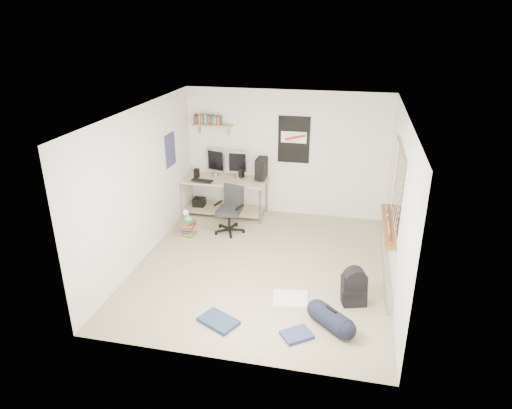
% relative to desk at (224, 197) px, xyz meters
% --- Properties ---
extents(floor, '(4.00, 4.50, 0.01)m').
position_rel_desk_xyz_m(floor, '(1.19, -1.90, -0.37)').
color(floor, gray).
rests_on(floor, ground).
extents(ceiling, '(4.00, 4.50, 0.01)m').
position_rel_desk_xyz_m(ceiling, '(1.19, -1.90, 2.14)').
color(ceiling, white).
rests_on(ceiling, ground).
extents(back_wall, '(4.00, 0.01, 2.50)m').
position_rel_desk_xyz_m(back_wall, '(1.19, 0.36, 0.89)').
color(back_wall, silver).
rests_on(back_wall, ground).
extents(left_wall, '(0.01, 4.50, 2.50)m').
position_rel_desk_xyz_m(left_wall, '(-0.81, -1.90, 0.89)').
color(left_wall, silver).
rests_on(left_wall, ground).
extents(right_wall, '(0.01, 4.50, 2.50)m').
position_rel_desk_xyz_m(right_wall, '(3.20, -1.90, 0.89)').
color(right_wall, silver).
rests_on(right_wall, ground).
extents(desk, '(1.79, 0.84, 0.80)m').
position_rel_desk_xyz_m(desk, '(0.00, 0.00, 0.00)').
color(desk, tan).
rests_on(desk, floor).
extents(monitor_left, '(0.41, 0.22, 0.44)m').
position_rel_desk_xyz_m(monitor_left, '(-0.19, 0.10, 0.66)').
color(monitor_left, '#9E9EA3').
rests_on(monitor_left, desk).
extents(monitor_right, '(0.38, 0.10, 0.42)m').
position_rel_desk_xyz_m(monitor_right, '(0.27, 0.10, 0.65)').
color(monitor_right, '#B4B5BA').
rests_on(monitor_right, desk).
extents(pc_tower, '(0.19, 0.39, 0.40)m').
position_rel_desk_xyz_m(pc_tower, '(0.75, 0.10, 0.64)').
color(pc_tower, black).
rests_on(pc_tower, desk).
extents(keyboard, '(0.44, 0.20, 0.02)m').
position_rel_desk_xyz_m(keyboard, '(-0.34, -0.32, 0.45)').
color(keyboard, black).
rests_on(keyboard, desk).
extents(speaker_left, '(0.11, 0.11, 0.18)m').
position_rel_desk_xyz_m(speaker_left, '(-0.51, -0.13, 0.52)').
color(speaker_left, black).
rests_on(speaker_left, desk).
extents(speaker_right, '(0.11, 0.11, 0.19)m').
position_rel_desk_xyz_m(speaker_right, '(0.36, 0.06, 0.53)').
color(speaker_right, black).
rests_on(speaker_right, desk).
extents(office_chair, '(0.71, 0.71, 0.89)m').
position_rel_desk_xyz_m(office_chair, '(0.33, -0.80, 0.12)').
color(office_chair, black).
rests_on(office_chair, floor).
extents(wall_shelf, '(0.80, 0.22, 0.24)m').
position_rel_desk_xyz_m(wall_shelf, '(-0.26, 0.24, 1.42)').
color(wall_shelf, tan).
rests_on(wall_shelf, back_wall).
extents(poster_back_wall, '(0.62, 0.03, 0.92)m').
position_rel_desk_xyz_m(poster_back_wall, '(1.34, 0.33, 1.19)').
color(poster_back_wall, black).
rests_on(poster_back_wall, back_wall).
extents(poster_left_wall, '(0.02, 0.42, 0.60)m').
position_rel_desk_xyz_m(poster_left_wall, '(-0.79, -0.70, 1.14)').
color(poster_left_wall, navy).
rests_on(poster_left_wall, left_wall).
extents(window, '(0.10, 1.50, 1.26)m').
position_rel_desk_xyz_m(window, '(3.14, -1.60, 1.08)').
color(window, brown).
rests_on(window, right_wall).
extents(baseboard_heater, '(0.08, 2.50, 0.18)m').
position_rel_desk_xyz_m(baseboard_heater, '(3.15, -1.60, -0.28)').
color(baseboard_heater, '#B7B2A8').
rests_on(baseboard_heater, floor).
extents(backpack, '(0.40, 0.35, 0.45)m').
position_rel_desk_xyz_m(backpack, '(2.66, -2.63, -0.16)').
color(backpack, black).
rests_on(backpack, floor).
extents(duffel_bag, '(0.39, 0.39, 0.54)m').
position_rel_desk_xyz_m(duffel_bag, '(2.38, -3.27, -0.22)').
color(duffel_bag, black).
rests_on(duffel_bag, floor).
extents(tshirt, '(0.54, 0.48, 0.04)m').
position_rel_desk_xyz_m(tshirt, '(1.78, -2.77, -0.34)').
color(tshirt, silver).
rests_on(tshirt, floor).
extents(jeans_a, '(0.60, 0.52, 0.06)m').
position_rel_desk_xyz_m(jeans_a, '(0.92, -3.50, -0.33)').
color(jeans_a, '#22324D').
rests_on(jeans_a, floor).
extents(jeans_b, '(0.46, 0.44, 0.05)m').
position_rel_desk_xyz_m(jeans_b, '(1.98, -3.54, -0.34)').
color(jeans_b, navy).
rests_on(jeans_b, floor).
extents(book_stack, '(0.50, 0.43, 0.30)m').
position_rel_desk_xyz_m(book_stack, '(-0.37, -1.11, -0.21)').
color(book_stack, brown).
rests_on(book_stack, floor).
extents(desk_lamp, '(0.17, 0.23, 0.21)m').
position_rel_desk_xyz_m(desk_lamp, '(-0.35, -1.13, 0.02)').
color(desk_lamp, white).
rests_on(desk_lamp, book_stack).
extents(subwoofer, '(0.25, 0.25, 0.26)m').
position_rel_desk_xyz_m(subwoofer, '(-0.56, 0.05, -0.22)').
color(subwoofer, black).
rests_on(subwoofer, floor).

